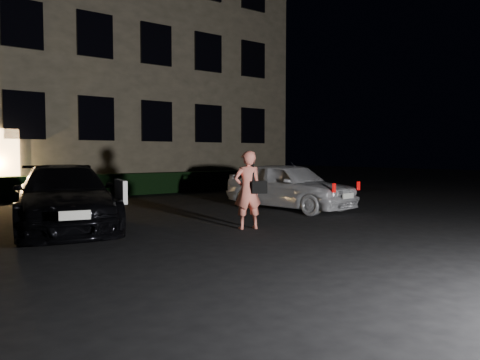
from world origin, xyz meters
TOP-DOWN VIEW (x-y plane):
  - ground at (0.00, 0.00)m, footprint 80.00×80.00m
  - building at (-0.00, 14.99)m, footprint 20.00×8.11m
  - hedge at (0.00, 10.50)m, footprint 15.00×0.70m
  - sedan at (-3.55, 3.30)m, footprint 2.94×5.10m
  - hatch at (2.84, 3.06)m, footprint 2.15×4.26m
  - man at (-0.34, 0.97)m, footprint 0.71×0.59m

SIDE VIEW (x-z plane):
  - ground at x=0.00m, z-range 0.00..0.00m
  - hedge at x=0.00m, z-range 0.00..0.85m
  - sedan at x=-3.55m, z-range 0.00..1.39m
  - hatch at x=2.84m, z-range 0.00..1.39m
  - man at x=-0.34m, z-range 0.00..1.70m
  - building at x=0.00m, z-range 0.00..12.00m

